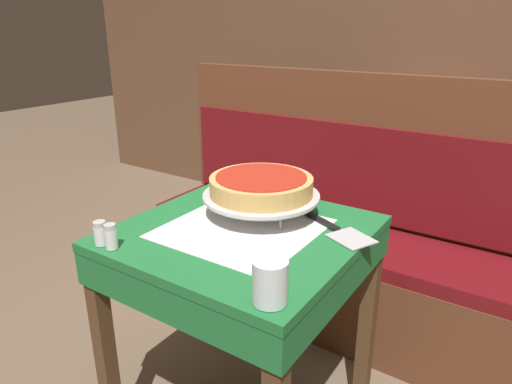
# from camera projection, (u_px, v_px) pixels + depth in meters

# --- Properties ---
(dining_table_front) EXTENTS (0.70, 0.70, 0.78)m
(dining_table_front) POSITION_uv_depth(u_px,v_px,m) (243.00, 258.00, 1.43)
(dining_table_front) COLOR #1E6B33
(dining_table_front) RESTS_ON ground_plane
(dining_table_rear) EXTENTS (0.69, 0.69, 0.78)m
(dining_table_rear) POSITION_uv_depth(u_px,v_px,m) (413.00, 153.00, 2.61)
(dining_table_rear) COLOR red
(dining_table_rear) RESTS_ON ground_plane
(booth_bench) EXTENTS (1.80, 0.45, 1.17)m
(booth_bench) POSITION_uv_depth(u_px,v_px,m) (330.00, 250.00, 2.18)
(booth_bench) COLOR brown
(booth_bench) RESTS_ON ground_plane
(back_wall_panel) EXTENTS (6.00, 0.04, 2.40)m
(back_wall_panel) POSITION_uv_depth(u_px,v_px,m) (429.00, 53.00, 2.84)
(back_wall_panel) COLOR brown
(back_wall_panel) RESTS_ON ground_plane
(pizza_pan_stand) EXTENTS (0.38, 0.38, 0.07)m
(pizza_pan_stand) POSITION_uv_depth(u_px,v_px,m) (261.00, 197.00, 1.47)
(pizza_pan_stand) COLOR #ADADB2
(pizza_pan_stand) RESTS_ON dining_table_front
(deep_dish_pizza) EXTENTS (0.33, 0.33, 0.06)m
(deep_dish_pizza) POSITION_uv_depth(u_px,v_px,m) (261.00, 185.00, 1.45)
(deep_dish_pizza) COLOR tan
(deep_dish_pizza) RESTS_ON pizza_pan_stand
(pizza_server) EXTENTS (0.30, 0.19, 0.01)m
(pizza_server) POSITION_uv_depth(u_px,v_px,m) (334.00, 229.00, 1.38)
(pizza_server) COLOR #BCBCC1
(pizza_server) RESTS_ON dining_table_front
(water_glass_near) EXTENTS (0.08, 0.08, 0.10)m
(water_glass_near) POSITION_uv_depth(u_px,v_px,m) (270.00, 282.00, 1.00)
(water_glass_near) COLOR silver
(water_glass_near) RESTS_ON dining_table_front
(salt_shaker) EXTENTS (0.04, 0.04, 0.07)m
(salt_shaker) POSITION_uv_depth(u_px,v_px,m) (101.00, 233.00, 1.28)
(salt_shaker) COLOR silver
(salt_shaker) RESTS_ON dining_table_front
(pepper_shaker) EXTENTS (0.03, 0.03, 0.07)m
(pepper_shaker) POSITION_uv_depth(u_px,v_px,m) (111.00, 237.00, 1.25)
(pepper_shaker) COLOR silver
(pepper_shaker) RESTS_ON dining_table_front
(condiment_caddy) EXTENTS (0.12, 0.12, 0.16)m
(condiment_caddy) POSITION_uv_depth(u_px,v_px,m) (438.00, 126.00, 2.55)
(condiment_caddy) COLOR black
(condiment_caddy) RESTS_ON dining_table_rear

